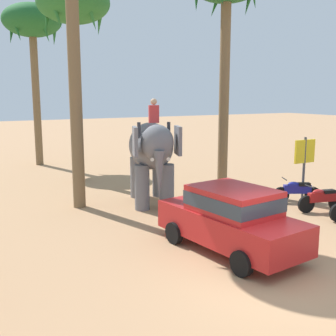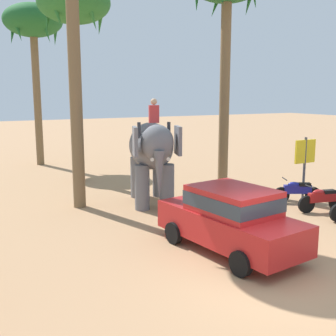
% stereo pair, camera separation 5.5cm
% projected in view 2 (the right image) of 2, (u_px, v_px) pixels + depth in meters
% --- Properties ---
extents(ground_plane, '(120.00, 120.00, 0.00)m').
position_uv_depth(ground_plane, '(274.00, 283.00, 9.01)').
color(ground_plane, tan).
extents(car_sedan_foreground, '(2.23, 4.27, 1.70)m').
position_uv_depth(car_sedan_foreground, '(231.00, 217.00, 10.64)').
color(car_sedan_foreground, red).
rests_on(car_sedan_foreground, ground).
extents(elephant_with_mahout, '(2.62, 4.01, 3.88)m').
position_uv_depth(elephant_with_mahout, '(152.00, 151.00, 15.09)').
color(elephant_with_mahout, slate).
rests_on(elephant_with_mahout, ground).
extents(motorcycle_far_in_row, '(1.77, 0.67, 0.94)m').
position_uv_depth(motorcycle_far_in_row, '(322.00, 199.00, 14.35)').
color(motorcycle_far_in_row, black).
rests_on(motorcycle_far_in_row, ground).
extents(motorcycle_end_of_row, '(1.65, 0.94, 0.94)m').
position_uv_depth(motorcycle_end_of_row, '(297.00, 191.00, 15.54)').
color(motorcycle_end_of_row, black).
rests_on(motorcycle_end_of_row, ground).
extents(palm_tree_near_hut, '(3.20, 3.20, 8.89)m').
position_uv_depth(palm_tree_near_hut, '(33.00, 26.00, 22.70)').
color(palm_tree_near_hut, brown).
rests_on(palm_tree_near_hut, ground).
extents(palm_tree_far_back, '(3.20, 3.20, 8.85)m').
position_uv_depth(palm_tree_far_back, '(74.00, 10.00, 18.17)').
color(palm_tree_far_back, brown).
rests_on(palm_tree_far_back, ground).
extents(signboard_yellow, '(1.00, 0.10, 2.40)m').
position_uv_depth(signboard_yellow, '(305.00, 156.00, 16.03)').
color(signboard_yellow, '#4C4C51').
rests_on(signboard_yellow, ground).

